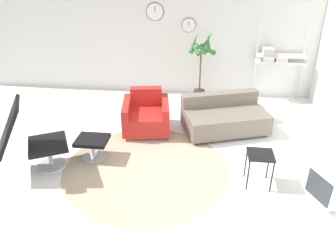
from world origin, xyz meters
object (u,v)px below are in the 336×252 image
lounge_chair (16,128)px  side_table (260,158)px  armchair_red (146,116)px  shelf_unit (277,58)px  crt_television (332,187)px  couch_low (224,118)px  ottoman (93,143)px  potted_plant (201,67)px

lounge_chair → side_table: lounge_chair is taller
lounge_chair → armchair_red: (1.60, 1.52, -0.47)m
armchair_red → shelf_unit: bearing=-154.6°
side_table → crt_television: size_ratio=0.81×
couch_low → ottoman: bearing=10.3°
lounge_chair → couch_low: 3.50m
side_table → potted_plant: size_ratio=0.31×
shelf_unit → crt_television: bearing=-87.0°
crt_television → couch_low: bearing=9.4°
side_table → shelf_unit: shelf_unit is taller
lounge_chair → ottoman: lounge_chair is taller
potted_plant → shelf_unit: 1.66m
lounge_chair → potted_plant: bearing=110.9°
armchair_red → side_table: (1.86, -1.45, 0.16)m
armchair_red → crt_television: size_ratio=1.60×
lounge_chair → crt_television: lounge_chair is taller
ottoman → shelf_unit: 4.32m
lounge_chair → couch_low: bearing=91.4°
ottoman → couch_low: bearing=29.2°
crt_television → shelf_unit: size_ratio=0.35×
crt_television → side_table: bearing=44.0°
couch_low → side_table: 1.65m
shelf_unit → lounge_chair: bearing=-142.1°
armchair_red → potted_plant: size_ratio=0.61×
ottoman → potted_plant: (1.64, 2.38, 0.57)m
crt_television → potted_plant: potted_plant is taller
armchair_red → shelf_unit: shelf_unit is taller
side_table → shelf_unit: (0.70, 3.17, 0.54)m
couch_low → crt_television: 2.33m
lounge_chair → shelf_unit: bearing=100.7°
ottoman → side_table: 2.58m
lounge_chair → shelf_unit: shelf_unit is taller
ottoman → potted_plant: potted_plant is taller
couch_low → side_table: couch_low is taller
potted_plant → shelf_unit: size_ratio=0.91×
ottoman → armchair_red: 1.26m
side_table → potted_plant: (-0.91, 2.78, 0.41)m
side_table → lounge_chair: bearing=-178.8°
ottoman → crt_television: (3.43, -0.74, 0.02)m
lounge_chair → ottoman: size_ratio=2.48×
couch_low → shelf_unit: shelf_unit is taller
lounge_chair → crt_television: (4.34, -0.27, -0.45)m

